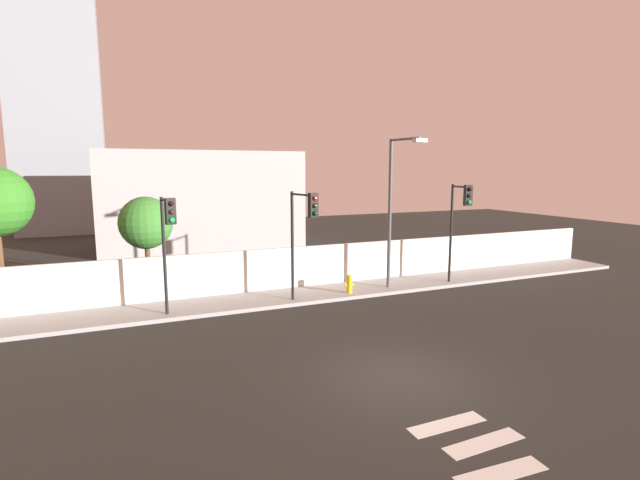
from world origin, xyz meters
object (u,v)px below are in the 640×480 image
Objects in this scene: traffic_light_left at (304,223)px; traffic_light_center at (460,212)px; traffic_light_right at (168,231)px; street_lamp_curbside at (394,201)px; fire_hydrant at (349,283)px; roadside_tree_midleft at (146,223)px.

traffic_light_center is (7.58, 0.17, 0.12)m from traffic_light_left.
traffic_light_right is at bearing 175.71° from traffic_light_left.
street_lamp_curbside is at bearing 9.65° from traffic_light_left.
traffic_light_left is 3.76m from fire_hydrant.
traffic_light_left is 7.59m from traffic_light_center.
traffic_light_left is 5.41× the size of fire_hydrant.
fire_hydrant is at bearing 178.60° from street_lamp_curbside.
fire_hydrant is at bearing 172.90° from traffic_light_center.
traffic_light_left is at bearing -38.29° from roadside_tree_midleft.
traffic_light_center is 0.70× the size of street_lamp_curbside.
traffic_light_left is 0.96× the size of traffic_light_center.
street_lamp_curbside reaches higher than roadside_tree_midleft.
fire_hydrant is at bearing 18.82° from traffic_light_left.
street_lamp_curbside is 4.04m from fire_hydrant.
traffic_light_left is at bearing -178.74° from traffic_light_center.
traffic_light_left is at bearing -4.29° from traffic_light_right.
traffic_light_left reaches higher than fire_hydrant.
traffic_light_center reaches higher than traffic_light_right.
street_lamp_curbside is at bearing 169.10° from traffic_light_center.
fire_hydrant is (-2.10, 0.05, -3.45)m from street_lamp_curbside.
traffic_light_right is 0.66× the size of street_lamp_curbside.
street_lamp_curbside is 10.59m from roadside_tree_midleft.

